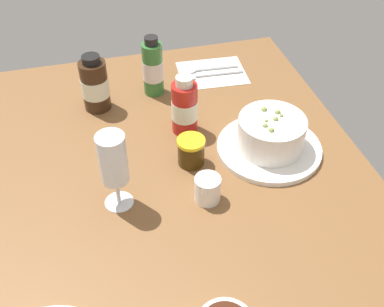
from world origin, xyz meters
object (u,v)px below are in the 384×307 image
Objects in this scene: sauce_bottle_red at (185,107)px; sauce_bottle_brown at (95,85)px; porridge_bowl at (271,136)px; sauce_bottle_green at (153,68)px; wine_glass at (114,164)px; jam_jar at (191,151)px; cutlery_setting at (210,72)px; creamer_jug at (207,189)px.

sauce_bottle_brown is at bearing 52.80° from sauce_bottle_red.
sauce_bottle_green is (28.38, 19.81, 2.96)cm from porridge_bowl.
wine_glass is 1.09× the size of sauce_bottle_green.
sauce_bottle_brown is at bearing 34.08° from jam_jar.
cutlery_setting is 45.81cm from creamer_jug.
wine_glass reaches higher than cutlery_setting.
sauce_bottle_red reaches higher than creamer_jug.
sauce_bottle_brown reaches higher than cutlery_setting.
cutlery_setting is 2.94× the size of jam_jar.
sauce_bottle_red is (11.07, -1.40, 3.18)cm from jam_jar.
creamer_jug is 0.39× the size of sauce_bottle_green.
jam_jar is 0.41× the size of sauce_bottle_green.
creamer_jug is at bearing 177.30° from sauce_bottle_red.
sauce_bottle_green is at bearing 4.93° from jam_jar.
wine_glass is at bearing 79.68° from creamer_jug.
cutlery_setting is at bearing -75.95° from sauce_bottle_brown.
sauce_bottle_brown is (36.01, 17.23, 3.56)cm from creamer_jug.
sauce_bottle_red reaches higher than cutlery_setting.
sauce_bottle_red is at bearing 54.11° from porridge_bowl.
sauce_bottle_brown reaches higher than jam_jar.
creamer_jug is 18.78cm from wine_glass.
sauce_bottle_red is at bearing 149.99° from cutlery_setting.
sauce_bottle_green is at bearing -21.34° from wine_glass.
sauce_bottle_green reaches higher than sauce_bottle_brown.
porridge_bowl is 20.09cm from creamer_jug.
sauce_bottle_green is at bearing 4.05° from creamer_jug.
creamer_jug is (-43.70, 13.50, 2.58)cm from cutlery_setting.
sauce_bottle_red reaches higher than porridge_bowl.
wine_glass is at bearing 143.32° from cutlery_setting.
creamer_jug is at bearing -178.17° from jam_jar.
wine_glass is 1.17× the size of sauce_bottle_red.
wine_glass is at bearing 102.49° from porridge_bowl.
wine_glass is (-7.50, 33.83, 6.72)cm from porridge_bowl.
porridge_bowl reaches higher than jam_jar.
sauce_bottle_red is 17.23cm from sauce_bottle_green.
sauce_bottle_red is (22.14, -1.04, 3.50)cm from creamer_jug.
creamer_jug is 0.43× the size of sauce_bottle_brown.
porridge_bowl is at bearing -126.59° from sauce_bottle_brown.
cutlery_setting is at bearing -23.00° from jam_jar.
cutlery_setting is (33.15, 3.56, -3.74)cm from porridge_bowl.
porridge_bowl is 3.76× the size of creamer_jug.
sauce_bottle_green is (35.87, -14.02, -3.76)cm from wine_glass.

